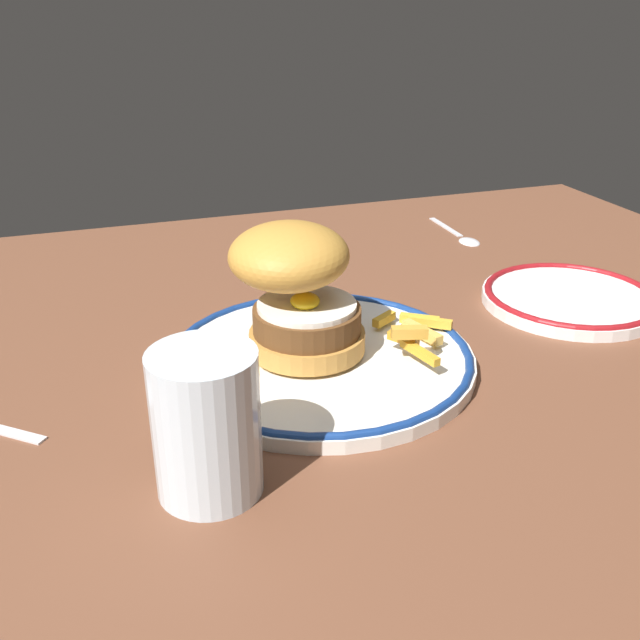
# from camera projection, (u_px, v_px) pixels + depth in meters

# --- Properties ---
(ground_plane) EXTENTS (1.34, 0.96, 0.04)m
(ground_plane) POSITION_uv_depth(u_px,v_px,m) (261.00, 387.00, 0.66)
(ground_plane) COLOR brown
(dinner_plate) EXTENTS (0.28, 0.28, 0.02)m
(dinner_plate) POSITION_uv_depth(u_px,v_px,m) (320.00, 358.00, 0.66)
(dinner_plate) COLOR white
(dinner_plate) RESTS_ON ground_plane
(burger) EXTENTS (0.14, 0.14, 0.12)m
(burger) POSITION_uv_depth(u_px,v_px,m) (297.00, 287.00, 0.64)
(burger) COLOR #BC8138
(burger) RESTS_ON dinner_plate
(fries_pile) EXTENTS (0.28, 0.20, 0.03)m
(fries_pile) POSITION_uv_depth(u_px,v_px,m) (366.00, 334.00, 0.67)
(fries_pile) COLOR gold
(fries_pile) RESTS_ON dinner_plate
(water_glass) EXTENTS (0.07, 0.07, 0.10)m
(water_glass) POSITION_uv_depth(u_px,v_px,m) (207.00, 434.00, 0.48)
(water_glass) COLOR silver
(water_glass) RESTS_ON ground_plane
(side_plate) EXTENTS (0.19, 0.19, 0.02)m
(side_plate) POSITION_uv_depth(u_px,v_px,m) (570.00, 298.00, 0.78)
(side_plate) COLOR white
(side_plate) RESTS_ON ground_plane
(spoon) EXTENTS (0.03, 0.13, 0.01)m
(spoon) POSITION_uv_depth(u_px,v_px,m) (464.00, 237.00, 0.99)
(spoon) COLOR silver
(spoon) RESTS_ON ground_plane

